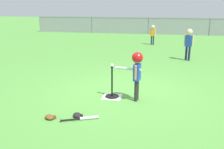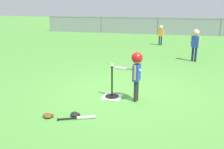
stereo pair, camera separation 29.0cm
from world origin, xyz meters
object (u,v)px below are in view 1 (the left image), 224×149
(batter_child, at_px, (137,66))
(fielder_near_right, at_px, (153,32))
(glove_near_bats, at_px, (77,115))
(fielder_deep_center, at_px, (189,40))
(spare_bat_silver, at_px, (85,118))
(batting_tee, at_px, (112,92))
(baseball_on_tee, at_px, (112,65))
(glove_by_plate, at_px, (50,117))

(batter_child, bearing_deg, fielder_near_right, 89.33)
(fielder_near_right, relative_size, glove_near_bats, 3.75)
(fielder_deep_center, bearing_deg, spare_bat_silver, -113.10)
(fielder_near_right, bearing_deg, batter_child, -90.67)
(batting_tee, xyz_separation_m, spare_bat_silver, (-0.28, -1.27, -0.09))
(glove_near_bats, bearing_deg, baseball_on_tee, 68.67)
(fielder_deep_center, relative_size, spare_bat_silver, 1.75)
(glove_near_bats, bearing_deg, glove_by_plate, -160.14)
(fielder_deep_center, distance_m, spare_bat_silver, 6.14)
(batter_child, xyz_separation_m, glove_by_plate, (-1.53, -1.26, -0.76))
(batting_tee, relative_size, fielder_deep_center, 0.61)
(batting_tee, xyz_separation_m, fielder_near_right, (0.67, 7.78, 0.53))
(fielder_deep_center, bearing_deg, batting_tee, -116.01)
(batter_child, relative_size, spare_bat_silver, 1.63)
(baseball_on_tee, height_order, spare_bat_silver, baseball_on_tee)
(glove_by_plate, bearing_deg, glove_near_bats, 19.86)
(baseball_on_tee, bearing_deg, glove_by_plate, -125.06)
(baseball_on_tee, distance_m, batter_child, 0.59)
(batting_tee, distance_m, baseball_on_tee, 0.65)
(batter_child, distance_m, glove_by_plate, 2.12)
(baseball_on_tee, height_order, batter_child, batter_child)
(baseball_on_tee, relative_size, glove_by_plate, 0.27)
(batting_tee, bearing_deg, glove_by_plate, -125.06)
(batting_tee, bearing_deg, baseball_on_tee, 0.00)
(glove_by_plate, relative_size, glove_near_bats, 1.00)
(baseball_on_tee, xyz_separation_m, batter_child, (0.58, -0.10, 0.03))
(fielder_deep_center, relative_size, glove_by_plate, 4.42)
(batting_tee, bearing_deg, fielder_deep_center, 63.99)
(glove_near_bats, bearing_deg, spare_bat_silver, -25.48)
(fielder_near_right, bearing_deg, baseball_on_tee, -94.91)
(glove_by_plate, xyz_separation_m, glove_near_bats, (0.49, 0.18, 0.00))
(fielder_near_right, bearing_deg, fielder_deep_center, -67.22)
(batting_tee, relative_size, glove_by_plate, 2.70)
(fielder_deep_center, height_order, spare_bat_silver, fielder_deep_center)
(batter_child, bearing_deg, baseball_on_tee, 169.69)
(batting_tee, bearing_deg, spare_bat_silver, -102.26)
(batting_tee, relative_size, fielder_near_right, 0.72)
(baseball_on_tee, distance_m, fielder_near_right, 7.81)
(spare_bat_silver, bearing_deg, batting_tee, 77.74)
(batting_tee, relative_size, batter_child, 0.66)
(batter_child, bearing_deg, glove_by_plate, -140.61)
(glove_by_plate, bearing_deg, baseball_on_tee, 54.94)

